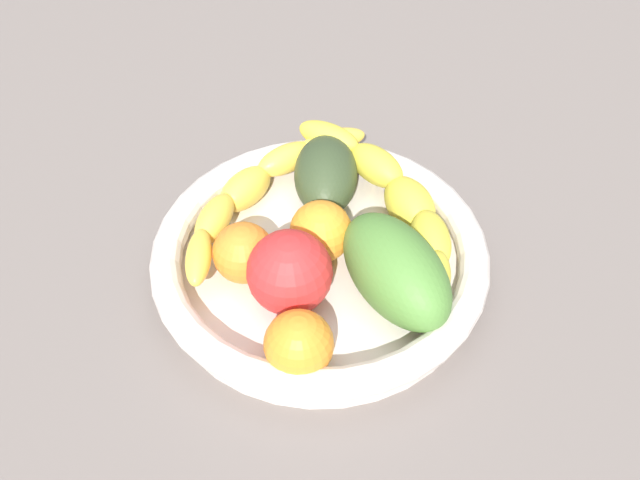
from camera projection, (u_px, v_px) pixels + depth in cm
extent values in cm
cube|color=#6D635E|center=(320.00, 285.00, 68.48)|extent=(120.00, 120.00, 3.00)
cylinder|color=silver|center=(320.00, 269.00, 66.82)|extent=(27.68, 27.68, 1.52)
torus|color=silver|center=(320.00, 253.00, 65.28)|extent=(29.57, 29.57, 2.71)
ellipsoid|color=yellow|center=(334.00, 140.00, 73.41)|extent=(6.62, 4.09, 2.18)
ellipsoid|color=yellow|center=(286.00, 159.00, 72.39)|extent=(6.64, 6.02, 2.76)
ellipsoid|color=yellow|center=(245.00, 189.00, 70.40)|extent=(6.24, 7.07, 3.35)
ellipsoid|color=yellow|center=(215.00, 219.00, 66.80)|extent=(4.24, 6.75, 2.76)
ellipsoid|color=yellow|center=(199.00, 257.00, 62.84)|extent=(2.64, 6.40, 2.18)
ellipsoid|color=yellow|center=(434.00, 281.00, 60.14)|extent=(3.70, 6.79, 2.67)
ellipsoid|color=yellow|center=(431.00, 240.00, 64.34)|extent=(4.33, 6.88, 3.39)
ellipsoid|color=yellow|center=(409.00, 204.00, 68.44)|extent=(6.60, 7.60, 4.10)
ellipsoid|color=yellow|center=(376.00, 165.00, 70.94)|extent=(6.97, 6.92, 3.39)
ellipsoid|color=yellow|center=(332.00, 137.00, 72.65)|extent=(6.96, 5.21, 2.67)
sphere|color=orange|center=(299.00, 344.00, 56.99)|extent=(5.47, 5.47, 5.47)
sphere|color=orange|center=(244.00, 253.00, 63.50)|extent=(5.35, 5.35, 5.35)
sphere|color=orange|center=(326.00, 232.00, 65.09)|extent=(5.52, 5.52, 5.52)
ellipsoid|color=#4F8336|center=(396.00, 270.00, 61.13)|extent=(12.54, 14.25, 7.16)
ellipsoid|color=#344427|center=(327.00, 175.00, 70.20)|extent=(6.40, 9.99, 5.44)
sphere|color=red|center=(290.00, 272.00, 60.84)|extent=(7.14, 7.14, 7.14)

